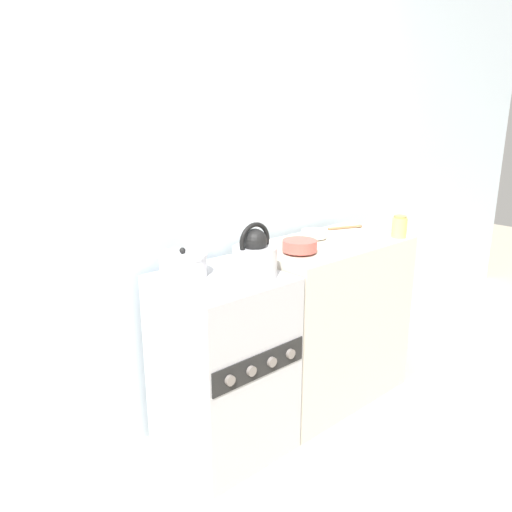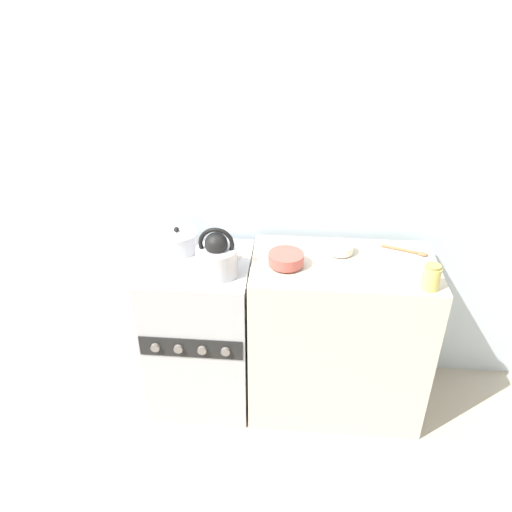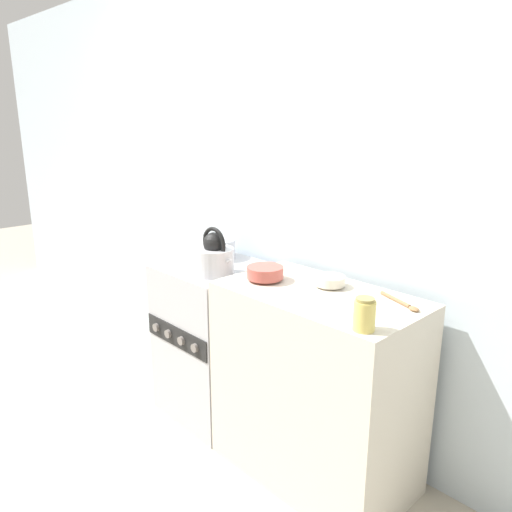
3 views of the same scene
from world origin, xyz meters
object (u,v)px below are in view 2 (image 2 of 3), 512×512
object	(u,v)px
cooking_pot	(177,241)
enamel_bowl	(286,259)
small_ceramic_bowl	(340,248)
stove	(202,331)
kettle	(217,257)
storage_jar	(431,277)

from	to	relation	value
cooking_pot	enamel_bowl	size ratio (longest dim) A/B	1.27
enamel_bowl	small_ceramic_bowl	world-z (taller)	enamel_bowl
stove	cooking_pot	bearing A→B (deg)	135.83
kettle	storage_jar	world-z (taller)	kettle
enamel_bowl	stove	bearing A→B (deg)	172.83
cooking_pot	enamel_bowl	bearing A→B (deg)	-16.95
enamel_bowl	small_ceramic_bowl	size ratio (longest dim) A/B	1.27
stove	enamel_bowl	xyz separation A→B (m)	(0.44, -0.06, 0.51)
small_ceramic_bowl	storage_jar	world-z (taller)	storage_jar
stove	storage_jar	bearing A→B (deg)	-10.34
stove	enamel_bowl	distance (m)	0.68
kettle	enamel_bowl	distance (m)	0.32
kettle	enamel_bowl	bearing A→B (deg)	6.59
enamel_bowl	small_ceramic_bowl	xyz separation A→B (m)	(0.26, 0.14, -0.01)
stove	cooking_pot	xyz separation A→B (m)	(-0.12, 0.12, 0.49)
cooking_pot	small_ceramic_bowl	size ratio (longest dim) A/B	1.61
enamel_bowl	storage_jar	xyz separation A→B (m)	(0.64, -0.14, 0.02)
small_ceramic_bowl	storage_jar	xyz separation A→B (m)	(0.38, -0.29, 0.03)
storage_jar	kettle	bearing A→B (deg)	173.80
cooking_pot	storage_jar	size ratio (longest dim) A/B	1.78
kettle	small_ceramic_bowl	distance (m)	0.61
cooking_pot	small_ceramic_bowl	distance (m)	0.83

